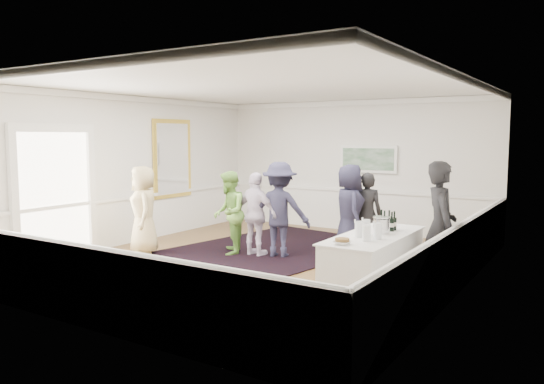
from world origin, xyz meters
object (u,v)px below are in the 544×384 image
Objects in this scene: guest_lilac at (256,214)px; guest_green at (229,213)px; ice_bucket at (381,226)px; guest_dark_a at (280,210)px; nut_bowl at (342,241)px; bartender at (440,226)px; serving_table at (374,265)px; guest_navy at (349,211)px; guest_dark_b at (367,214)px; guest_tan at (144,210)px.

guest_green is at bearing 21.08° from guest_lilac.
guest_lilac is 6.28× the size of ice_bucket.
guest_dark_a is (0.43, 0.18, 0.10)m from guest_lilac.
guest_green is 3.87m from nut_bowl.
guest_lilac reaches higher than ice_bucket.
ice_bucket is at bearing 81.90° from nut_bowl.
bartender reaches higher than guest_green.
nut_bowl is (3.34, -1.95, 0.11)m from guest_green.
guest_navy is (-1.35, 2.14, 0.44)m from serving_table.
guest_dark_b is 6.94× the size of nut_bowl.
bartender is 5.68m from guest_tan.
guest_lilac is (-3.65, 0.46, -0.16)m from bartender.
guest_tan is at bearing -92.63° from guest_green.
guest_lilac is (2.00, 1.01, -0.06)m from guest_tan.
serving_table is 1.36× the size of guest_dark_b.
guest_dark_a is at bearing 62.74° from guest_tan.
serving_table is at bearing 83.42° from nut_bowl.
guest_tan is 4.95m from ice_bucket.
ice_bucket is at bearing 36.02° from guest_tan.
guest_lilac is at bearing 80.17° from guest_navy.
nut_bowl is at bearing 26.70° from guest_green.
guest_green reaches higher than serving_table.
serving_table is at bearing 105.56° from bartender.
serving_table is 1.01m from nut_bowl.
guest_tan is at bearing 179.43° from ice_bucket.
guest_tan is 4.05m from guest_navy.
guest_tan is 6.72× the size of ice_bucket.
guest_green is at bearing 67.02° from guest_tan.
serving_table is 3.17m from guest_lilac.
bartender is 3.68m from guest_lilac.
guest_navy reaches higher than nut_bowl.
guest_tan is 4.39m from guest_dark_b.
serving_table is 8.56× the size of ice_bucket.
guest_tan reaches higher than serving_table.
serving_table is 1.19m from bartender.
ice_bucket is (1.15, -2.25, 0.20)m from guest_dark_b.
guest_dark_a is at bearing 136.15° from nut_bowl.
guest_dark_b is 3.44m from nut_bowl.
guest_dark_b is (-1.10, 2.40, 0.36)m from serving_table.
guest_lilac is (0.54, 0.16, -0.01)m from guest_green.
serving_table is at bearing -106.45° from ice_bucket.
guest_dark_a reaches higher than guest_dark_b.
guest_dark_b is at bearing 114.67° from serving_table.
guest_tan is 2.25m from guest_lilac.
guest_lilac is at bearing 6.98° from guest_dark_a.
bartender is 1.12× the size of guest_tan.
serving_table is 1.14× the size of bartender.
guest_dark_a is at bearing 48.72° from bartender.
guest_dark_a is 1.03× the size of guest_navy.
guest_green is 1.01× the size of guest_dark_b.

